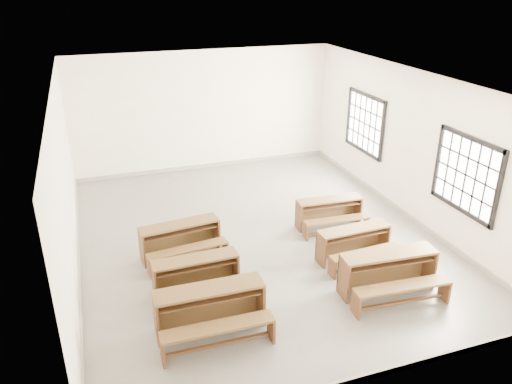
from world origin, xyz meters
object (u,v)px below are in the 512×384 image
object	(u,v)px
desk_set_4	(355,241)
desk_set_2	(181,238)
desk_set_1	(197,273)
desk_set_3	(389,270)
desk_set_0	(211,307)
desk_set_5	(330,211)

from	to	relation	value
desk_set_4	desk_set_2	bearing A→B (deg)	156.60
desk_set_2	desk_set_1	bearing A→B (deg)	-96.04
desk_set_1	desk_set_3	xyz separation A→B (m)	(3.05, -1.04, 0.05)
desk_set_0	desk_set_2	bearing A→B (deg)	90.86
desk_set_3	desk_set_4	size ratio (longest dim) A/B	1.17
desk_set_3	desk_set_5	distance (m)	2.49
desk_set_1	desk_set_2	size ratio (longest dim) A/B	0.92
desk_set_2	desk_set_3	xyz separation A→B (m)	(3.07, -2.30, 0.03)
desk_set_0	desk_set_2	size ratio (longest dim) A/B	1.04
desk_set_2	desk_set_5	size ratio (longest dim) A/B	1.10
desk_set_4	desk_set_3	bearing A→B (deg)	-92.46
desk_set_5	desk_set_4	bearing A→B (deg)	-93.34
desk_set_0	desk_set_5	size ratio (longest dim) A/B	1.15
desk_set_4	desk_set_5	bearing A→B (deg)	80.55
desk_set_3	desk_set_4	xyz separation A→B (m)	(-0.01, 1.14, -0.06)
desk_set_1	desk_set_4	distance (m)	3.05
desk_set_1	desk_set_5	xyz separation A→B (m)	(3.21, 1.45, -0.01)
desk_set_0	desk_set_3	xyz separation A→B (m)	(3.08, 0.00, -0.00)
desk_set_2	desk_set_5	bearing A→B (deg)	-3.43
desk_set_1	desk_set_5	bearing A→B (deg)	23.11
desk_set_0	desk_set_5	world-z (taller)	desk_set_0
desk_set_2	desk_set_4	size ratio (longest dim) A/B	1.10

